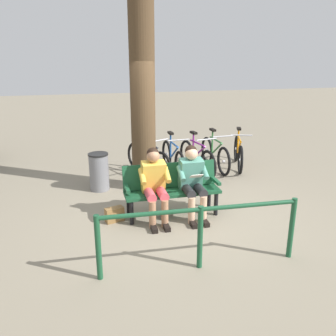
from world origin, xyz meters
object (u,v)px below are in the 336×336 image
at_px(person_companion, 155,182).
at_px(bicycle_silver, 197,158).
at_px(bench, 171,186).
at_px(bicycle_red, 238,153).
at_px(bicycle_black, 173,158).
at_px(bicycle_blue, 215,154).
at_px(bicycle_green, 148,160).
at_px(tree_trunk, 143,92).
at_px(handbag, 115,214).
at_px(person_reading, 192,178).
at_px(litter_bin, 99,172).

height_order(person_companion, bicycle_silver, person_companion).
relative_size(bench, bicycle_red, 1.00).
bearing_deg(person_companion, bicycle_black, -111.84).
height_order(bicycle_blue, bicycle_silver, same).
xyz_separation_m(bicycle_red, bicycle_green, (2.21, 0.06, 0.00)).
bearing_deg(tree_trunk, handbag, 61.63).
bearing_deg(person_companion, handbag, -7.21).
bearing_deg(bicycle_black, bicycle_blue, 93.15).
bearing_deg(bicycle_blue, tree_trunk, -67.35).
bearing_deg(bicycle_green, handbag, -48.49).
relative_size(handbag, bicycle_green, 0.19).
height_order(person_reading, bicycle_silver, person_reading).
xyz_separation_m(bench, person_companion, (0.32, 0.16, 0.16)).
distance_m(bicycle_red, bicycle_green, 2.21).
distance_m(person_reading, bicycle_blue, 2.69).
relative_size(person_reading, person_companion, 1.00).
xyz_separation_m(handbag, bicycle_black, (-1.55, -2.14, 0.24)).
xyz_separation_m(litter_bin, bicycle_silver, (-2.23, -0.53, -0.02)).
bearing_deg(bicycle_silver, bicycle_green, -105.90).
bearing_deg(bicycle_green, litter_bin, -83.92).
distance_m(tree_trunk, bicycle_green, 1.77).
height_order(bicycle_silver, bicycle_black, same).
relative_size(bicycle_red, bicycle_black, 0.96).
distance_m(handbag, bicycle_blue, 3.45).
distance_m(litter_bin, bicycle_black, 1.80).
height_order(bench, bicycle_black, bicycle_black).
bearing_deg(bicycle_green, bicycle_black, 63.31).
xyz_separation_m(bicycle_blue, bicycle_silver, (0.51, 0.19, 0.00)).
relative_size(litter_bin, bicycle_blue, 0.45).
distance_m(bicycle_red, bicycle_black, 1.65).
height_order(person_reading, bicycle_red, person_reading).
relative_size(bicycle_silver, bicycle_green, 1.07).
xyz_separation_m(person_reading, bicycle_blue, (-1.31, -2.33, -0.31)).
xyz_separation_m(person_companion, tree_trunk, (-0.10, -1.49, 1.27)).
distance_m(tree_trunk, bicycle_red, 3.02).
bearing_deg(tree_trunk, bicycle_silver, -154.24).
bearing_deg(bicycle_green, bench, -24.27).
distance_m(bicycle_red, bicycle_silver, 1.12).
relative_size(person_reading, litter_bin, 1.59).
xyz_separation_m(handbag, tree_trunk, (-0.76, -1.41, 1.82)).
xyz_separation_m(person_companion, bicycle_silver, (-1.44, -2.13, -0.30)).
bearing_deg(bicycle_blue, bicycle_green, -89.09).
relative_size(litter_bin, bicycle_silver, 0.45).
xyz_separation_m(person_companion, litter_bin, (0.79, -1.60, -0.28)).
height_order(bicycle_silver, bicycle_green, same).
height_order(person_reading, handbag, person_reading).
xyz_separation_m(bicycle_blue, bicycle_black, (1.05, 0.10, 0.00)).
bearing_deg(handbag, person_companion, 172.68).
height_order(bench, person_reading, person_reading).
height_order(litter_bin, bicycle_black, bicycle_black).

